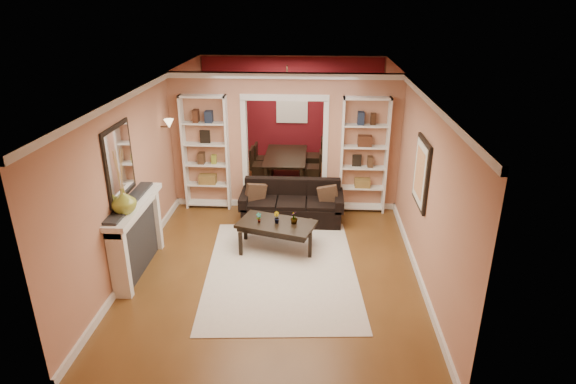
# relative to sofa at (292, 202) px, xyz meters

# --- Properties ---
(floor) EXTENTS (8.00, 8.00, 0.00)m
(floor) POSITION_rel_sofa_xyz_m (-0.18, -0.45, -0.38)
(floor) COLOR brown
(floor) RESTS_ON ground
(ceiling) EXTENTS (8.00, 8.00, 0.00)m
(ceiling) POSITION_rel_sofa_xyz_m (-0.18, -0.45, 2.32)
(ceiling) COLOR white
(ceiling) RESTS_ON ground
(wall_back) EXTENTS (8.00, 0.00, 8.00)m
(wall_back) POSITION_rel_sofa_xyz_m (-0.18, 3.55, 0.97)
(wall_back) COLOR tan
(wall_back) RESTS_ON ground
(wall_front) EXTENTS (8.00, 0.00, 8.00)m
(wall_front) POSITION_rel_sofa_xyz_m (-0.18, -4.45, 0.97)
(wall_front) COLOR tan
(wall_front) RESTS_ON ground
(wall_left) EXTENTS (0.00, 8.00, 8.00)m
(wall_left) POSITION_rel_sofa_xyz_m (-2.43, -0.45, 0.97)
(wall_left) COLOR tan
(wall_left) RESTS_ON ground
(wall_right) EXTENTS (0.00, 8.00, 8.00)m
(wall_right) POSITION_rel_sofa_xyz_m (2.07, -0.45, 0.97)
(wall_right) COLOR tan
(wall_right) RESTS_ON ground
(partition_wall) EXTENTS (4.50, 0.15, 2.70)m
(partition_wall) POSITION_rel_sofa_xyz_m (-0.18, 0.75, 0.97)
(partition_wall) COLOR tan
(partition_wall) RESTS_ON floor
(red_back_panel) EXTENTS (4.44, 0.04, 2.64)m
(red_back_panel) POSITION_rel_sofa_xyz_m (-0.18, 3.52, 0.94)
(red_back_panel) COLOR maroon
(red_back_panel) RESTS_ON floor
(dining_window) EXTENTS (0.78, 0.03, 0.98)m
(dining_window) POSITION_rel_sofa_xyz_m (-0.18, 3.48, 1.17)
(dining_window) COLOR #8CA5CC
(dining_window) RESTS_ON wall_back
(area_rug) EXTENTS (2.56, 3.42, 0.01)m
(area_rug) POSITION_rel_sofa_xyz_m (-0.07, -1.82, -0.37)
(area_rug) COLOR beige
(area_rug) RESTS_ON floor
(sofa) EXTENTS (1.95, 0.84, 0.76)m
(sofa) POSITION_rel_sofa_xyz_m (0.00, 0.00, 0.00)
(sofa) COLOR black
(sofa) RESTS_ON floor
(pillow_left) EXTENTS (0.39, 0.29, 0.39)m
(pillow_left) POSITION_rel_sofa_xyz_m (-0.69, -0.02, 0.18)
(pillow_left) COLOR #503522
(pillow_left) RESTS_ON sofa
(pillow_right) EXTENTS (0.37, 0.12, 0.37)m
(pillow_right) POSITION_rel_sofa_xyz_m (0.69, -0.02, 0.18)
(pillow_right) COLOR #503522
(pillow_right) RESTS_ON sofa
(coffee_table) EXTENTS (1.42, 1.03, 0.48)m
(coffee_table) POSITION_rel_sofa_xyz_m (-0.20, -1.11, -0.14)
(coffee_table) COLOR black
(coffee_table) RESTS_ON floor
(plant_left) EXTENTS (0.11, 0.10, 0.17)m
(plant_left) POSITION_rel_sofa_xyz_m (-0.50, -1.11, 0.19)
(plant_left) COLOR #336626
(plant_left) RESTS_ON coffee_table
(plant_center) EXTENTS (0.13, 0.14, 0.20)m
(plant_center) POSITION_rel_sofa_xyz_m (-0.20, -1.11, 0.20)
(plant_center) COLOR #336626
(plant_center) RESTS_ON coffee_table
(plant_right) EXTENTS (0.16, 0.16, 0.21)m
(plant_right) POSITION_rel_sofa_xyz_m (0.10, -1.11, 0.21)
(plant_right) COLOR #336626
(plant_right) RESTS_ON coffee_table
(bookshelf_left) EXTENTS (0.90, 0.30, 2.30)m
(bookshelf_left) POSITION_rel_sofa_xyz_m (-1.73, 0.58, 0.77)
(bookshelf_left) COLOR white
(bookshelf_left) RESTS_ON floor
(bookshelf_right) EXTENTS (0.90, 0.30, 2.30)m
(bookshelf_right) POSITION_rel_sofa_xyz_m (1.37, 0.58, 0.77)
(bookshelf_right) COLOR white
(bookshelf_right) RESTS_ON floor
(fireplace) EXTENTS (0.32, 1.70, 1.16)m
(fireplace) POSITION_rel_sofa_xyz_m (-2.27, -1.95, 0.20)
(fireplace) COLOR white
(fireplace) RESTS_ON floor
(vase) EXTENTS (0.46, 0.46, 0.37)m
(vase) POSITION_rel_sofa_xyz_m (-2.27, -2.30, 0.96)
(vase) COLOR olive
(vase) RESTS_ON fireplace
(mirror) EXTENTS (0.03, 0.95, 1.10)m
(mirror) POSITION_rel_sofa_xyz_m (-2.41, -1.95, 1.42)
(mirror) COLOR silver
(mirror) RESTS_ON wall_left
(wall_sconce) EXTENTS (0.18, 0.18, 0.22)m
(wall_sconce) POSITION_rel_sofa_xyz_m (-2.33, 0.10, 1.45)
(wall_sconce) COLOR #FFE0A5
(wall_sconce) RESTS_ON wall_left
(framed_art) EXTENTS (0.04, 0.85, 1.05)m
(framed_art) POSITION_rel_sofa_xyz_m (2.03, -1.45, 1.17)
(framed_art) COLOR black
(framed_art) RESTS_ON wall_right
(dining_table) EXTENTS (1.71, 0.95, 0.60)m
(dining_table) POSITION_rel_sofa_xyz_m (-0.23, 2.24, -0.08)
(dining_table) COLOR black
(dining_table) RESTS_ON floor
(dining_chair_nw) EXTENTS (0.55, 0.55, 0.88)m
(dining_chair_nw) POSITION_rel_sofa_xyz_m (-0.78, 1.94, 0.06)
(dining_chair_nw) COLOR black
(dining_chair_nw) RESTS_ON floor
(dining_chair_ne) EXTENTS (0.50, 0.50, 0.82)m
(dining_chair_ne) POSITION_rel_sofa_xyz_m (0.32, 1.94, 0.03)
(dining_chair_ne) COLOR black
(dining_chair_ne) RESTS_ON floor
(dining_chair_sw) EXTENTS (0.41, 0.41, 0.80)m
(dining_chair_sw) POSITION_rel_sofa_xyz_m (-0.78, 2.54, 0.02)
(dining_chair_sw) COLOR black
(dining_chair_sw) RESTS_ON floor
(dining_chair_se) EXTENTS (0.56, 0.56, 0.95)m
(dining_chair_se) POSITION_rel_sofa_xyz_m (0.32, 2.54, 0.10)
(dining_chair_se) COLOR black
(dining_chair_se) RESTS_ON floor
(chandelier) EXTENTS (0.50, 0.50, 0.30)m
(chandelier) POSITION_rel_sofa_xyz_m (-0.18, 2.25, 1.64)
(chandelier) COLOR #3C291B
(chandelier) RESTS_ON ceiling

